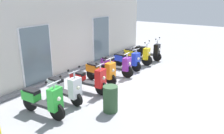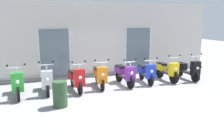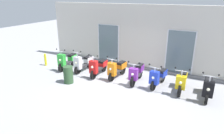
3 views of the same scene
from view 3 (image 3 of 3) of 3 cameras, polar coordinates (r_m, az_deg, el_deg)
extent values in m
plane|color=#939399|center=(9.06, 1.71, -5.71)|extent=(40.00, 40.00, 0.00)
cube|color=beige|center=(11.11, 8.72, 8.35)|extent=(11.89, 0.30, 3.45)
cube|color=slate|center=(11.34, 7.85, -0.13)|extent=(11.89, 0.20, 0.12)
cube|color=silver|center=(11.91, -1.02, 6.53)|extent=(1.39, 0.04, 2.30)
cube|color=slate|center=(11.89, -1.07, 6.50)|extent=(1.27, 0.02, 2.22)
cube|color=silver|center=(10.60, 18.65, 3.74)|extent=(1.39, 0.04, 2.30)
cube|color=slate|center=(10.58, 18.63, 3.72)|extent=(1.27, 0.02, 2.22)
cylinder|color=black|center=(11.03, -14.08, -0.05)|extent=(0.12, 0.52, 0.51)
cylinder|color=black|center=(11.86, -10.79, 1.62)|extent=(0.12, 0.52, 0.51)
cube|color=#2D2D30|center=(11.41, -12.41, 1.29)|extent=(0.30, 0.70, 0.09)
cube|color=green|center=(10.94, -14.11, 1.89)|extent=(0.39, 0.26, 0.64)
sphere|color=#F2EFCC|center=(10.83, -14.56, 1.89)|extent=(0.12, 0.12, 0.12)
cube|color=green|center=(11.70, -11.16, 2.74)|extent=(0.33, 0.54, 0.28)
cube|color=black|center=(11.63, -11.32, 3.34)|extent=(0.29, 0.49, 0.11)
cylinder|color=silver|center=(10.83, -14.29, 3.89)|extent=(0.06, 0.06, 0.19)
cylinder|color=silver|center=(10.81, -14.33, 4.29)|extent=(0.52, 0.07, 0.04)
sphere|color=black|center=(10.62, -13.27, 4.67)|extent=(0.07, 0.07, 0.07)
sphere|color=black|center=(10.94, -15.44, 4.92)|extent=(0.07, 0.07, 0.07)
cylinder|color=black|center=(10.56, -9.74, -0.84)|extent=(0.13, 0.44, 0.44)
cylinder|color=black|center=(11.34, -6.31, 0.80)|extent=(0.13, 0.44, 0.44)
cube|color=#2D2D30|center=(10.91, -7.99, 0.50)|extent=(0.29, 0.67, 0.09)
cube|color=white|center=(10.47, -9.72, 1.17)|extent=(0.39, 0.26, 0.64)
sphere|color=#F2EFCC|center=(10.36, -10.19, 1.18)|extent=(0.12, 0.12, 0.12)
cube|color=white|center=(11.16, -6.68, 2.15)|extent=(0.32, 0.53, 0.28)
cube|color=black|center=(11.09, -6.83, 2.78)|extent=(0.28, 0.49, 0.11)
cylinder|color=silver|center=(10.34, -9.86, 3.39)|extent=(0.06, 0.06, 0.25)
cylinder|color=silver|center=(10.31, -9.89, 3.95)|extent=(0.46, 0.06, 0.04)
sphere|color=black|center=(10.14, -8.92, 4.32)|extent=(0.07, 0.07, 0.07)
sphere|color=black|center=(10.43, -10.90, 4.64)|extent=(0.07, 0.07, 0.07)
cylinder|color=black|center=(9.82, -5.32, -2.13)|extent=(0.11, 0.49, 0.49)
cylinder|color=black|center=(10.74, -2.30, -0.06)|extent=(0.11, 0.49, 0.49)
cube|color=#2D2D30|center=(10.24, -3.75, -0.52)|extent=(0.30, 0.72, 0.09)
cube|color=red|center=(9.71, -5.27, 0.00)|extent=(0.39, 0.26, 0.63)
sphere|color=#F2EFCC|center=(9.60, -5.67, -0.02)|extent=(0.12, 0.12, 0.12)
cube|color=red|center=(10.58, -2.57, 1.02)|extent=(0.33, 0.54, 0.28)
cube|color=black|center=(10.50, -2.68, 1.67)|extent=(0.29, 0.49, 0.11)
cylinder|color=silver|center=(9.58, -5.35, 2.24)|extent=(0.06, 0.06, 0.21)
cylinder|color=silver|center=(9.56, -5.36, 2.71)|extent=(0.47, 0.06, 0.04)
sphere|color=black|center=(9.42, -4.16, 3.12)|extent=(0.07, 0.07, 0.07)
sphere|color=black|center=(9.65, -6.58, 3.45)|extent=(0.07, 0.07, 0.07)
cylinder|color=black|center=(9.55, -0.14, -2.75)|extent=(0.12, 0.48, 0.47)
cylinder|color=black|center=(10.38, 3.07, -0.86)|extent=(0.12, 0.48, 0.47)
cube|color=#2D2D30|center=(9.92, 1.54, -1.23)|extent=(0.32, 0.68, 0.09)
cube|color=orange|center=(9.44, -0.01, -0.62)|extent=(0.40, 0.27, 0.62)
sphere|color=#F2EFCC|center=(9.33, -0.45, -0.62)|extent=(0.12, 0.12, 0.12)
cube|color=orange|center=(10.20, 2.81, 0.50)|extent=(0.34, 0.54, 0.28)
cube|color=black|center=(10.12, 2.71, 1.18)|extent=(0.30, 0.50, 0.11)
cylinder|color=silver|center=(9.31, -0.01, 1.64)|extent=(0.06, 0.06, 0.21)
cylinder|color=silver|center=(9.29, -0.01, 2.14)|extent=(0.51, 0.08, 0.04)
sphere|color=black|center=(9.13, 1.33, 2.47)|extent=(0.07, 0.07, 0.07)
sphere|color=black|center=(9.39, -1.31, 2.98)|extent=(0.07, 0.07, 0.07)
cylinder|color=black|center=(9.04, 5.93, -4.07)|extent=(0.13, 0.52, 0.52)
cylinder|color=black|center=(10.00, 7.98, -1.73)|extent=(0.13, 0.52, 0.52)
cube|color=#2D2D30|center=(9.48, 7.03, -2.29)|extent=(0.30, 0.69, 0.09)
cube|color=purple|center=(8.95, 6.09, -2.02)|extent=(0.39, 0.26, 0.55)
sphere|color=#F2EFCC|center=(8.82, 5.82, -2.07)|extent=(0.12, 0.12, 0.12)
cube|color=purple|center=(9.80, 7.89, -0.30)|extent=(0.33, 0.54, 0.28)
cube|color=black|center=(9.72, 7.86, 0.40)|extent=(0.29, 0.49, 0.11)
cylinder|color=silver|center=(8.82, 6.18, 0.16)|extent=(0.06, 0.06, 0.22)
cylinder|color=silver|center=(8.79, 6.20, 0.70)|extent=(0.50, 0.07, 0.04)
sphere|color=black|center=(8.68, 7.77, 1.10)|extent=(0.07, 0.07, 0.07)
sphere|color=black|center=(8.83, 4.71, 1.54)|extent=(0.07, 0.07, 0.07)
cylinder|color=black|center=(8.84, 11.66, -5.12)|extent=(0.14, 0.49, 0.48)
cylinder|color=black|center=(9.75, 14.19, -2.88)|extent=(0.14, 0.49, 0.48)
cube|color=#2D2D30|center=(9.25, 13.04, -3.38)|extent=(0.34, 0.68, 0.09)
cube|color=#1E38C6|center=(8.74, 11.92, -2.99)|extent=(0.41, 0.28, 0.57)
sphere|color=#F2EFCC|center=(8.61, 11.59, -3.02)|extent=(0.12, 0.12, 0.12)
cube|color=#1E38C6|center=(9.57, 14.10, -1.73)|extent=(0.36, 0.55, 0.28)
cube|color=black|center=(9.48, 14.08, -1.02)|extent=(0.32, 0.51, 0.11)
cylinder|color=silver|center=(8.60, 12.09, -0.74)|extent=(0.06, 0.06, 0.20)
cylinder|color=silver|center=(8.57, 12.13, -0.23)|extent=(0.52, 0.10, 0.04)
sphere|color=black|center=(8.45, 13.81, 0.05)|extent=(0.07, 0.07, 0.07)
sphere|color=black|center=(8.64, 10.59, 0.74)|extent=(0.07, 0.07, 0.07)
cylinder|color=black|center=(8.61, 18.65, -6.32)|extent=(0.14, 0.54, 0.53)
cylinder|color=black|center=(9.59, 19.51, -3.69)|extent=(0.14, 0.54, 0.53)
cube|color=#2D2D30|center=(9.06, 19.17, -4.36)|extent=(0.29, 0.67, 0.09)
cube|color=yellow|center=(8.51, 18.93, -4.18)|extent=(0.39, 0.26, 0.55)
sphere|color=#F2EFCC|center=(8.38, 18.85, -4.26)|extent=(0.12, 0.12, 0.12)
cube|color=yellow|center=(9.39, 19.63, -2.40)|extent=(0.33, 0.53, 0.28)
cube|color=black|center=(9.31, 19.70, -1.69)|extent=(0.28, 0.49, 0.11)
cylinder|color=silver|center=(8.37, 19.22, -1.79)|extent=(0.06, 0.06, 0.25)
cylinder|color=silver|center=(8.33, 19.31, -1.12)|extent=(0.54, 0.06, 0.04)
sphere|color=black|center=(8.28, 21.22, -0.75)|extent=(0.07, 0.07, 0.07)
sphere|color=black|center=(8.33, 17.56, -0.20)|extent=(0.07, 0.07, 0.07)
cylinder|color=black|center=(8.47, 25.26, -8.03)|extent=(0.12, 0.45, 0.45)
cylinder|color=black|center=(9.46, 25.49, -5.14)|extent=(0.12, 0.45, 0.45)
cube|color=#2D2D30|center=(8.92, 25.48, -5.93)|extent=(0.29, 0.68, 0.09)
cube|color=black|center=(8.35, 25.64, -5.67)|extent=(0.39, 0.25, 0.62)
sphere|color=#F2EFCC|center=(8.22, 25.66, -5.79)|extent=(0.12, 0.12, 0.12)
cube|color=black|center=(9.26, 25.72, -3.88)|extent=(0.32, 0.53, 0.28)
cube|color=black|center=(9.18, 25.84, -3.17)|extent=(0.28, 0.49, 0.11)
cylinder|color=silver|center=(8.20, 26.07, -3.08)|extent=(0.06, 0.06, 0.25)
cylinder|color=silver|center=(8.16, 26.18, -2.41)|extent=(0.52, 0.06, 0.04)
sphere|color=black|center=(8.14, 28.10, -2.03)|extent=(0.07, 0.07, 0.07)
sphere|color=black|center=(8.12, 24.47, -1.48)|extent=(0.07, 0.07, 0.07)
cylinder|color=yellow|center=(12.25, -18.38, 1.98)|extent=(0.12, 0.12, 0.70)
cylinder|color=#2D4C2D|center=(9.54, -12.31, -2.16)|extent=(0.44, 0.44, 0.81)
camera|label=1|loc=(11.44, -46.55, 11.12)|focal=36.51mm
camera|label=2|loc=(6.70, -61.10, -1.87)|focal=36.42mm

